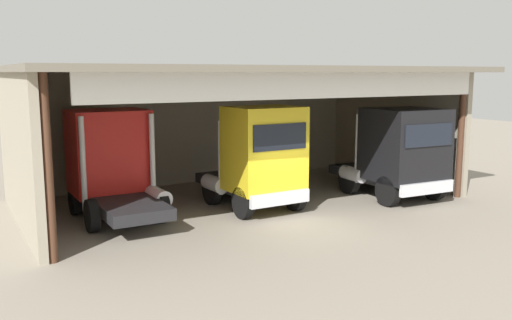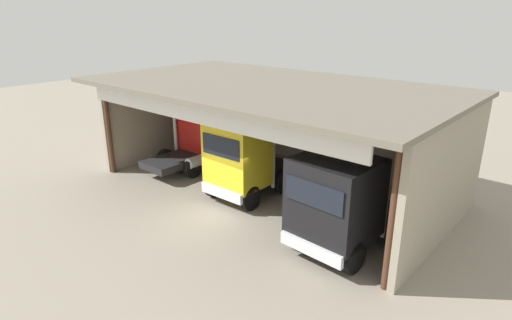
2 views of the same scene
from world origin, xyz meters
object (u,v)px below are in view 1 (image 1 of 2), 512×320
object	(u,v)px
truck_red_center_right_bay	(112,162)
oil_drum	(271,168)
truck_black_right_bay	(399,151)
tool_cart	(251,169)
truck_yellow_center_bay	(258,158)

from	to	relation	value
truck_red_center_right_bay	oil_drum	world-z (taller)	truck_red_center_right_bay
truck_black_right_bay	oil_drum	distance (m)	6.75
truck_black_right_bay	tool_cart	size ratio (longest dim) A/B	5.09
truck_red_center_right_bay	oil_drum	size ratio (longest dim) A/B	5.86
truck_red_center_right_bay	truck_black_right_bay	bearing A→B (deg)	-16.09
oil_drum	truck_red_center_right_bay	bearing A→B (deg)	-158.29
truck_red_center_right_bay	truck_yellow_center_bay	bearing A→B (deg)	-21.32
truck_black_right_bay	oil_drum	size ratio (longest dim) A/B	5.93
truck_yellow_center_bay	truck_black_right_bay	xyz separation A→B (m)	(5.59, -1.15, -0.02)
truck_yellow_center_bay	truck_black_right_bay	bearing A→B (deg)	167.17
truck_red_center_right_bay	oil_drum	bearing A→B (deg)	21.85
truck_yellow_center_bay	truck_black_right_bay	distance (m)	5.71
truck_black_right_bay	oil_drum	bearing A→B (deg)	-69.72
truck_yellow_center_bay	oil_drum	bearing A→B (deg)	-126.46
truck_yellow_center_bay	truck_black_right_bay	world-z (taller)	truck_yellow_center_bay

